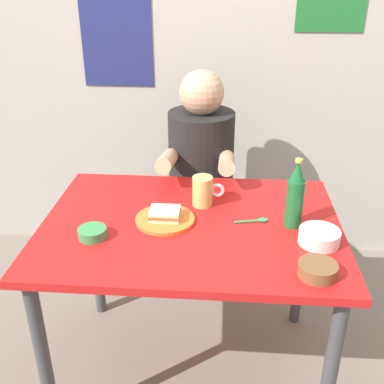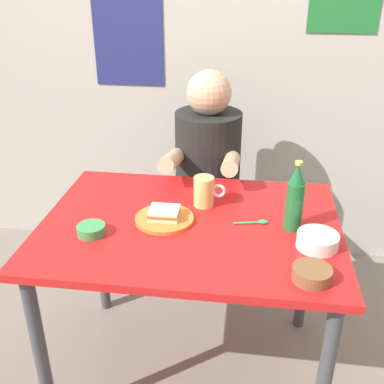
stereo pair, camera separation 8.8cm
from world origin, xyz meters
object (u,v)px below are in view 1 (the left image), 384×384
Objects in this scene: stool at (200,226)px; beer_mug at (203,191)px; person_seated at (200,154)px; beer_bottle at (295,196)px; sandwich at (165,214)px; plate_orange at (165,219)px; dining_table at (191,243)px; dip_bowl_green at (92,232)px.

beer_mug reaches higher than stool.
person_seated reaches higher than beer_bottle.
stool is 0.76m from sandwich.
beer_mug reaches higher than plate_orange.
person_seated is 0.72m from beer_bottle.
dining_table is 0.38m from dip_bowl_green.
dining_table is 5.00× the size of plate_orange.
person_seated is at bearing 90.39° from dining_table.
beer_bottle reaches higher than plate_orange.
stool is at bearing 90.00° from person_seated.
beer_bottle reaches higher than sandwich.
sandwich is at bearing 28.78° from dip_bowl_green.
sandwich is (-0.09, -0.62, 0.01)m from person_seated.
plate_orange reaches higher than stool.
person_seated is (-0.00, 0.62, 0.12)m from dining_table.
sandwich is 0.87× the size of beer_mug.
beer_mug is (0.04, -0.48, 0.03)m from person_seated.
stool is 0.42m from person_seated.
dip_bowl_green is (-0.33, -0.13, 0.11)m from dining_table.
dining_table is at bearing -104.65° from beer_mug.
plate_orange is 0.84× the size of beer_bottle.
sandwich reaches higher than stool.
plate_orange is at bearing -179.32° from beer_bottle.
plate_orange is (-0.10, 0.00, 0.10)m from dining_table.
stool is 0.67m from beer_mug.
dining_table is 0.14m from plate_orange.
dip_bowl_green is at bearing -113.78° from person_seated.
stool is (-0.00, 0.63, -0.30)m from dining_table.
stool is 2.05× the size of plate_orange.
stool is at bearing 81.65° from plate_orange.
beer_mug is 0.36m from beer_bottle.
sandwich is at bearing -90.00° from plate_orange.
stool is 0.63× the size of person_seated.
sandwich is at bearing -98.35° from stool.
beer_bottle is at bearing -22.08° from beer_mug.
person_seated is 5.71× the size of beer_mug.
dining_table is 0.16m from sandwich.
dip_bowl_green reaches higher than plate_orange.
beer_mug is at bearing 157.92° from beer_bottle.
sandwich is at bearing 179.93° from dining_table.
stool is 0.75m from plate_orange.
sandwich is 0.27m from dip_bowl_green.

